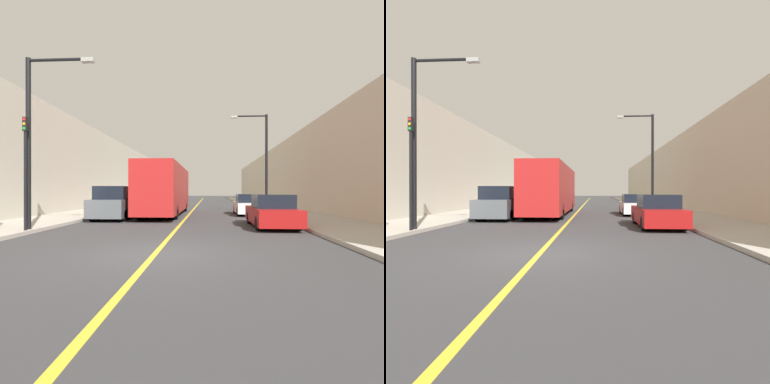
# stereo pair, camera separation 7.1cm
# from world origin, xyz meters

# --- Properties ---
(ground_plane) EXTENTS (200.00, 200.00, 0.00)m
(ground_plane) POSITION_xyz_m (0.00, 0.00, 0.00)
(ground_plane) COLOR #38383A
(sidewalk_left) EXTENTS (3.86, 72.00, 0.15)m
(sidewalk_left) POSITION_xyz_m (-7.49, 30.00, 0.07)
(sidewalk_left) COLOR #B2AA9E
(sidewalk_left) RESTS_ON ground
(sidewalk_right) EXTENTS (3.86, 72.00, 0.15)m
(sidewalk_right) POSITION_xyz_m (7.49, 30.00, 0.07)
(sidewalk_right) COLOR #B2AA9E
(sidewalk_right) RESTS_ON ground
(building_row_left) EXTENTS (4.00, 72.00, 7.67)m
(building_row_left) POSITION_xyz_m (-11.42, 30.00, 3.83)
(building_row_left) COLOR #B7B2A3
(building_row_left) RESTS_ON ground
(building_row_right) EXTENTS (4.00, 72.00, 7.07)m
(building_row_right) POSITION_xyz_m (11.42, 30.00, 3.54)
(building_row_right) COLOR beige
(building_row_right) RESTS_ON ground
(road_center_line) EXTENTS (0.16, 72.00, 0.01)m
(road_center_line) POSITION_xyz_m (0.00, 30.00, 0.00)
(road_center_line) COLOR gold
(road_center_line) RESTS_ON ground
(bus) EXTENTS (2.41, 11.35, 3.43)m
(bus) POSITION_xyz_m (-1.62, 13.31, 1.83)
(bus) COLOR #AD1E1E
(bus) RESTS_ON ground
(parked_suv_left) EXTENTS (2.03, 4.62, 1.98)m
(parked_suv_left) POSITION_xyz_m (-4.19, 9.83, 0.91)
(parked_suv_left) COLOR #51565B
(parked_suv_left) RESTS_ON ground
(car_right_near) EXTENTS (1.89, 4.53, 1.53)m
(car_right_near) POSITION_xyz_m (4.39, 6.31, 0.69)
(car_right_near) COLOR maroon
(car_right_near) RESTS_ON ground
(car_right_mid) EXTENTS (1.85, 4.48, 1.48)m
(car_right_mid) POSITION_xyz_m (4.25, 13.67, 0.67)
(car_right_mid) COLOR silver
(car_right_mid) RESTS_ON ground
(street_lamp_left) EXTENTS (2.83, 0.24, 6.94)m
(street_lamp_left) POSITION_xyz_m (-5.59, 3.78, 4.17)
(street_lamp_left) COLOR black
(street_lamp_left) RESTS_ON sidewalk_left
(street_lamp_right) EXTENTS (2.83, 0.24, 7.44)m
(street_lamp_right) POSITION_xyz_m (5.61, 15.36, 4.43)
(street_lamp_right) COLOR black
(street_lamp_right) RESTS_ON sidewalk_right
(traffic_light) EXTENTS (0.16, 0.18, 4.45)m
(traffic_light) POSITION_xyz_m (-5.77, 3.42, 2.56)
(traffic_light) COLOR black
(traffic_light) RESTS_ON sidewalk_left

